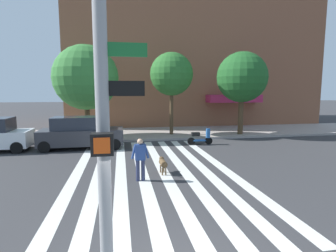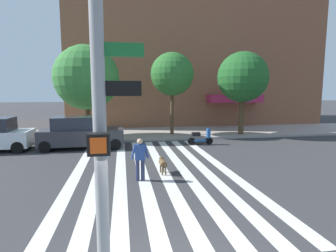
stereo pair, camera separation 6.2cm
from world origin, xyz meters
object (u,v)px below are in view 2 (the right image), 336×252
street_tree_further (243,77)px  parked_scooter (201,137)px  pedestrian_dog_walker (140,157)px  street_tree_middle (172,74)px  traffic_light_pole (99,83)px  dog_on_leash (163,163)px  street_tree_nearest (87,78)px  parked_car_behind_first (82,133)px

street_tree_further → parked_scooter: bearing=-145.5°
parked_scooter → pedestrian_dog_walker: size_ratio=1.00×
street_tree_middle → traffic_light_pole: bearing=-103.8°
dog_on_leash → pedestrian_dog_walker: bearing=-142.5°
parked_scooter → street_tree_nearest: bearing=154.7°
dog_on_leash → parked_scooter: bearing=59.5°
parked_scooter → street_tree_middle: size_ratio=0.27×
street_tree_further → street_tree_nearest: bearing=176.4°
traffic_light_pole → street_tree_further: (9.24, 15.55, 0.92)m
street_tree_nearest → parked_scooter: bearing=-25.3°
traffic_light_pole → parked_car_behind_first: (-2.16, 13.00, -2.58)m
dog_on_leash → street_tree_nearest: bearing=114.1°
street_tree_nearest → street_tree_middle: 6.17m
dog_on_leash → traffic_light_pole: bearing=-104.9°
traffic_light_pole → parked_scooter: 14.13m
street_tree_middle → pedestrian_dog_walker: street_tree_middle is taller
street_tree_middle → parked_car_behind_first: bearing=-151.2°
street_tree_further → parked_car_behind_first: bearing=-167.4°
traffic_light_pole → street_tree_further: size_ratio=0.93×
parked_scooter → traffic_light_pole: bearing=-112.2°
street_tree_nearest → pedestrian_dog_walker: 10.86m
parked_car_behind_first → parked_scooter: size_ratio=2.99×
parked_scooter → dog_on_leash: bearing=-120.5°
parked_car_behind_first → street_tree_middle: (6.17, 3.40, 3.73)m
street_tree_further → dog_on_leash: bearing=-131.2°
traffic_light_pole → parked_car_behind_first: size_ratio=1.19×
street_tree_nearest → street_tree_middle: size_ratio=1.06×
street_tree_nearest → dog_on_leash: street_tree_nearest is taller
street_tree_middle → dog_on_leash: size_ratio=6.30×
street_tree_further → pedestrian_dog_walker: bearing=-132.4°
traffic_light_pole → dog_on_leash: bearing=75.1°
parked_scooter → street_tree_middle: (-1.19, 3.62, 4.19)m
parked_scooter → street_tree_nearest: street_tree_nearest is taller
street_tree_nearest → pedestrian_dog_walker: (3.06, -9.83, -3.44)m
street_tree_middle → dog_on_leash: street_tree_middle is taller
traffic_light_pole → parked_car_behind_first: 13.43m
parked_car_behind_first → street_tree_nearest: bearing=89.7°
parked_car_behind_first → street_tree_further: street_tree_further is taller
parked_scooter → street_tree_nearest: 9.01m
street_tree_further → pedestrian_dog_walker: (-8.32, -9.12, -3.52)m
parked_car_behind_first → pedestrian_dog_walker: size_ratio=2.97×
street_tree_nearest → dog_on_leash: 10.68m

